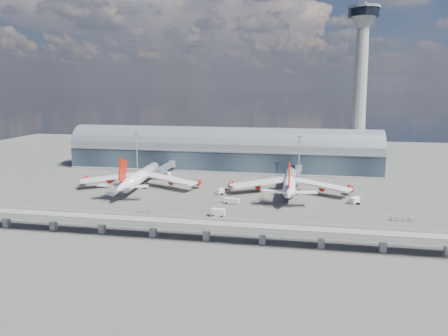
% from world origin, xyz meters
% --- Properties ---
extents(ground, '(500.00, 500.00, 0.00)m').
position_xyz_m(ground, '(0.00, 0.00, 0.00)').
color(ground, '#474744').
rests_on(ground, ground).
extents(taxi_lines, '(200.00, 80.12, 0.01)m').
position_xyz_m(taxi_lines, '(0.00, 22.11, 0.01)').
color(taxi_lines, gold).
rests_on(taxi_lines, ground).
extents(terminal, '(200.00, 30.00, 28.00)m').
position_xyz_m(terminal, '(0.00, 77.99, 11.34)').
color(terminal, '#202C35').
rests_on(terminal, ground).
extents(control_tower, '(19.00, 19.00, 103.00)m').
position_xyz_m(control_tower, '(85.00, 83.00, 51.64)').
color(control_tower, gray).
rests_on(control_tower, ground).
extents(guideway, '(220.00, 8.50, 7.20)m').
position_xyz_m(guideway, '(-0.00, -55.00, 5.29)').
color(guideway, gray).
rests_on(guideway, ground).
extents(floodlight_mast_left, '(3.00, 0.70, 25.70)m').
position_xyz_m(floodlight_mast_left, '(-50.00, 55.00, 13.63)').
color(floodlight_mast_left, gray).
rests_on(floodlight_mast_left, ground).
extents(floodlight_mast_right, '(3.00, 0.70, 25.70)m').
position_xyz_m(floodlight_mast_right, '(50.00, 55.00, 13.63)').
color(floodlight_mast_right, gray).
rests_on(floodlight_mast_right, ground).
extents(airliner_left, '(66.70, 70.10, 21.35)m').
position_xyz_m(airliner_left, '(-33.40, 17.15, 6.10)').
color(airliner_left, white).
rests_on(airliner_left, ground).
extents(airliner_right, '(63.77, 66.64, 21.17)m').
position_xyz_m(airliner_right, '(46.23, 20.03, 5.49)').
color(airliner_right, white).
rests_on(airliner_right, ground).
extents(jet_bridge_left, '(4.40, 28.00, 7.25)m').
position_xyz_m(jet_bridge_left, '(-30.07, 53.12, 5.18)').
color(jet_bridge_left, gray).
rests_on(jet_bridge_left, ground).
extents(jet_bridge_right, '(4.40, 32.00, 7.25)m').
position_xyz_m(jet_bridge_right, '(49.68, 51.18, 5.18)').
color(jet_bridge_right, gray).
rests_on(jet_bridge_right, ground).
extents(service_truck_1, '(5.82, 3.01, 3.33)m').
position_xyz_m(service_truck_1, '(18.34, -25.95, 1.68)').
color(service_truck_1, silver).
rests_on(service_truck_1, ground).
extents(service_truck_2, '(7.37, 3.05, 2.59)m').
position_xyz_m(service_truck_2, '(20.52, -4.96, 1.35)').
color(service_truck_2, silver).
rests_on(service_truck_2, ground).
extents(service_truck_3, '(5.28, 6.38, 2.94)m').
position_xyz_m(service_truck_3, '(77.16, 6.27, 1.51)').
color(service_truck_3, silver).
rests_on(service_truck_3, ground).
extents(service_truck_4, '(3.67, 5.18, 2.74)m').
position_xyz_m(service_truck_4, '(11.68, 12.53, 1.38)').
color(service_truck_4, silver).
rests_on(service_truck_4, ground).
extents(service_truck_5, '(6.18, 4.63, 2.80)m').
position_xyz_m(service_truck_5, '(-29.08, 49.17, 1.43)').
color(service_truck_5, silver).
rests_on(service_truck_5, ground).
extents(cargo_train_0, '(7.31, 1.81, 1.62)m').
position_xyz_m(cargo_train_0, '(-13.10, -29.43, 0.85)').
color(cargo_train_0, gray).
rests_on(cargo_train_0, ground).
extents(cargo_train_1, '(10.90, 5.69, 1.84)m').
position_xyz_m(cargo_train_1, '(22.25, -34.27, 0.96)').
color(cargo_train_1, gray).
rests_on(cargo_train_1, ground).
extents(cargo_train_2, '(8.98, 1.89, 1.49)m').
position_xyz_m(cargo_train_2, '(93.40, -18.48, 0.78)').
color(cargo_train_2, gray).
rests_on(cargo_train_2, ground).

